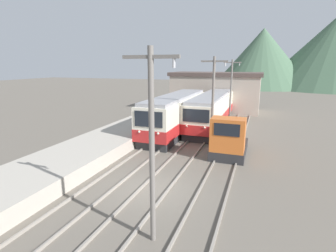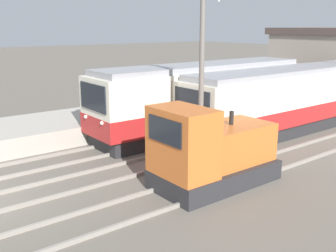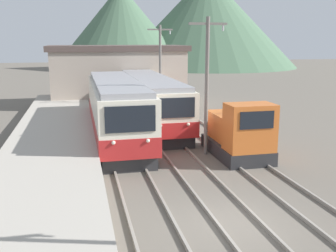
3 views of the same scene
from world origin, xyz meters
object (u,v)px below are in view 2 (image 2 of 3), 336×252
at_px(catenary_mast_mid, 202,72).
at_px(shunting_locomotive, 211,153).
at_px(commuter_train_left, 204,100).
at_px(commuter_train_center, 291,101).

bearing_deg(catenary_mast_mid, shunting_locomotive, -29.76).
height_order(commuter_train_left, commuter_train_center, commuter_train_left).
height_order(commuter_train_left, shunting_locomotive, commuter_train_left).
bearing_deg(shunting_locomotive, commuter_train_center, 108.70).
bearing_deg(commuter_train_center, commuter_train_left, -126.05).
relative_size(commuter_train_center, catenary_mast_mid, 2.04).
relative_size(commuter_train_left, commuter_train_center, 0.92).
distance_m(commuter_train_left, catenary_mast_mid, 6.37).
relative_size(commuter_train_left, catenary_mast_mid, 1.88).
bearing_deg(commuter_train_left, commuter_train_center, 53.95).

